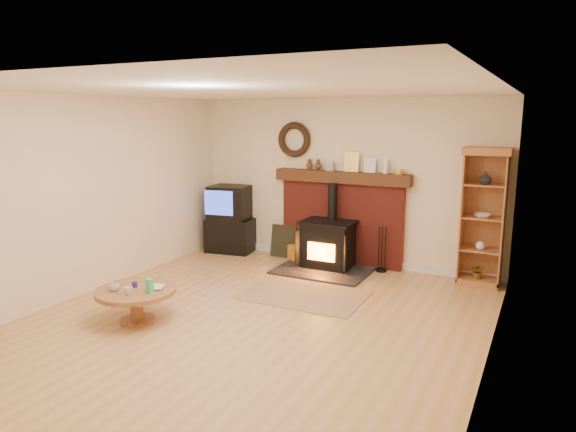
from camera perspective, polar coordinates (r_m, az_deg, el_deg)
The scene contains 11 objects.
ground at distance 6.09m, azimuth -3.56°, elevation -11.45°, with size 5.50×5.50×0.00m, color tan.
room_shell at distance 5.75m, azimuth -3.43°, elevation 4.91°, with size 5.02×5.52×2.61m.
chimney_breast at distance 8.18m, azimuth 5.95°, elevation 0.24°, with size 2.20×0.22×1.78m.
wood_stove at distance 7.94m, azimuth 4.40°, elevation -3.30°, with size 1.40×1.00×1.31m.
area_rug at distance 6.86m, azimuth 1.82°, elevation -8.74°, with size 1.57×1.08×0.01m, color brown.
tv_unit at distance 8.95m, azimuth -6.42°, elevation -0.46°, with size 0.86×0.66×1.15m.
curio_cabinet at distance 7.55m, azimuth 20.85°, elevation -0.12°, with size 0.62×0.44×1.92m.
firelog_box at distance 8.30m, azimuth 1.61°, elevation -4.26°, with size 0.43×0.27×0.27m, color gold.
leaning_painting at distance 8.58m, azimuth -0.52°, elevation -2.82°, with size 0.45×0.03×0.54m, color black.
fire_tools at distance 7.95m, azimuth 10.34°, elevation -5.16°, with size 0.16×0.16×0.70m.
coffee_table at distance 6.18m, azimuth -16.55°, elevation -8.41°, with size 0.91×0.91×0.55m.
Camera 1 is at (2.89, -4.83, 2.33)m, focal length 32.00 mm.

